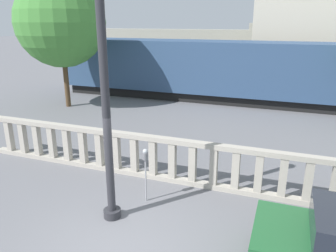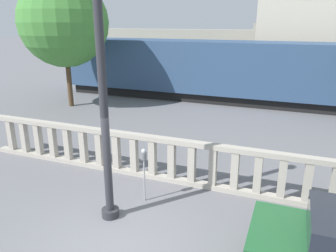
{
  "view_description": "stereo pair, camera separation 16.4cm",
  "coord_description": "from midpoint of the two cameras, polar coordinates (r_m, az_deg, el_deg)",
  "views": [
    {
      "loc": [
        2.91,
        -4.91,
        4.51
      ],
      "look_at": [
        -0.51,
        4.28,
        1.36
      ],
      "focal_mm": 35.0,
      "sensor_mm": 36.0,
      "label": 1
    },
    {
      "loc": [
        3.07,
        -4.85,
        4.51
      ],
      "look_at": [
        -0.51,
        4.28,
        1.36
      ],
      "focal_mm": 35.0,
      "sensor_mm": 36.0,
      "label": 2
    }
  ],
  "objects": [
    {
      "name": "parking_meter",
      "position": [
        8.34,
        -4.53,
        -6.05
      ],
      "size": [
        0.15,
        0.15,
        1.46
      ],
      "color": "#99999E",
      "rests_on": "ground"
    },
    {
      "name": "lamppost",
      "position": [
        7.16,
        -11.53,
        5.31
      ],
      "size": [
        0.41,
        0.41,
        6.14
      ],
      "color": "#2D2D33",
      "rests_on": "ground"
    },
    {
      "name": "train_far",
      "position": [
        33.17,
        2.06,
        13.43
      ],
      "size": [
        19.44,
        2.64,
        4.34
      ],
      "color": "black",
      "rests_on": "ground"
    },
    {
      "name": "ground_plane",
      "position": [
        7.29,
        -9.27,
        -20.67
      ],
      "size": [
        160.0,
        160.0,
        0.0
      ],
      "primitive_type": "plane",
      "color": "slate"
    },
    {
      "name": "balustrade",
      "position": [
        9.5,
        0.27,
        -6.0
      ],
      "size": [
        13.2,
        0.24,
        1.34
      ],
      "color": "#ADA599",
      "rests_on": "ground"
    },
    {
      "name": "tree_left",
      "position": [
        18.48,
        -18.43,
        16.75
      ],
      "size": [
        4.6,
        4.6,
        6.74
      ],
      "color": "#4C3823",
      "rests_on": "ground"
    },
    {
      "name": "train_near",
      "position": [
        19.02,
        17.03,
        8.88
      ],
      "size": [
        24.63,
        2.74,
        4.02
      ],
      "color": "black",
      "rests_on": "ground"
    }
  ]
}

